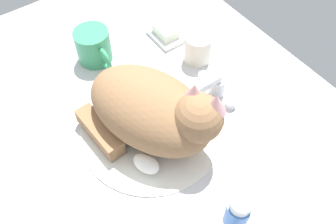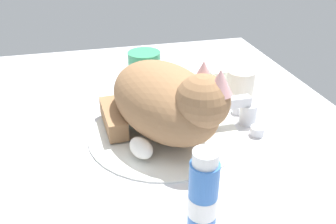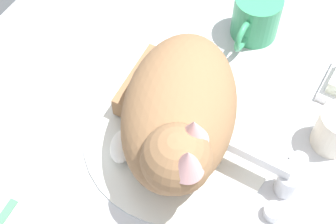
% 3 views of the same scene
% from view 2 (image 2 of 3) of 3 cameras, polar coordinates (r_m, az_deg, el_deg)
% --- Properties ---
extents(ground_plane, '(1.10, 0.83, 0.03)m').
position_cam_2_polar(ground_plane, '(0.73, -0.66, -4.57)').
color(ground_plane, silver).
extents(sink_basin, '(0.30, 0.30, 0.01)m').
position_cam_2_polar(sink_basin, '(0.72, -0.67, -3.32)').
color(sink_basin, silver).
rests_on(sink_basin, ground_plane).
extents(faucet, '(0.12, 0.12, 0.06)m').
position_cam_2_polar(faucet, '(0.75, 11.66, 0.02)').
color(faucet, silver).
rests_on(faucet, ground_plane).
extents(cat, '(0.31, 0.25, 0.17)m').
position_cam_2_polar(cat, '(0.67, -0.06, 1.73)').
color(cat, '#936B47').
rests_on(cat, sink_basin).
extents(coffee_mug, '(0.12, 0.08, 0.08)m').
position_cam_2_polar(coffee_mug, '(0.92, -3.75, 7.04)').
color(coffee_mug, '#389966').
rests_on(coffee_mug, ground_plane).
extents(rinse_cup, '(0.06, 0.06, 0.07)m').
position_cam_2_polar(rinse_cup, '(0.86, 11.46, 4.24)').
color(rinse_cup, silver).
rests_on(rinse_cup, ground_plane).
extents(soap_dish, '(0.09, 0.06, 0.01)m').
position_cam_2_polar(soap_dish, '(0.95, 7.67, 5.18)').
color(soap_dish, white).
rests_on(soap_dish, ground_plane).
extents(soap_bar, '(0.06, 0.05, 0.02)m').
position_cam_2_polar(soap_bar, '(0.94, 7.74, 6.19)').
color(soap_bar, silver).
rests_on(soap_bar, soap_dish).
extents(toothpaste_bottle, '(0.04, 0.04, 0.14)m').
position_cam_2_polar(toothpaste_bottle, '(0.48, 5.60, -13.58)').
color(toothpaste_bottle, '#3870C6').
rests_on(toothpaste_bottle, ground_plane).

